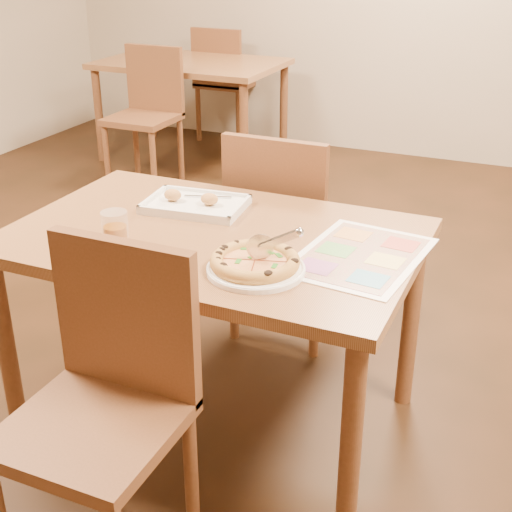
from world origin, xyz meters
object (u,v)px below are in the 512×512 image
at_px(appetizer_tray, 195,205).
at_px(chair_far, 282,215).
at_px(bg_chair_near, 149,99).
at_px(pizza, 255,261).
at_px(chair_near, 110,371).
at_px(glass_tumbler, 115,229).
at_px(bg_table, 191,73).
at_px(bg_chair_far, 222,71).
at_px(plate, 256,270).
at_px(pizza_cutter, 273,242).
at_px(dining_table, 214,257).
at_px(menu, 360,256).

bearing_deg(appetizer_tray, chair_far, 69.77).
height_order(bg_chair_near, pizza, bg_chair_near).
relative_size(pizza, appetizer_tray, 0.72).
relative_size(chair_near, glass_tumbler, 4.60).
xyz_separation_m(bg_table, pizza, (1.83, -2.99, 0.11)).
bearing_deg(chair_near, bg_table, 115.19).
relative_size(bg_chair_far, plate, 1.67).
xyz_separation_m(bg_chair_near, pizza_cutter, (1.88, -2.36, 0.24)).
bearing_deg(plate, bg_chair_far, 117.69).
distance_m(dining_table, plate, 0.33).
bearing_deg(glass_tumbler, pizza, -0.67).
bearing_deg(pizza_cutter, bg_table, 92.35).
bearing_deg(menu, dining_table, -177.74).
distance_m(glass_tumbler, menu, 0.75).
relative_size(chair_near, bg_table, 0.36).
xyz_separation_m(bg_table, bg_chair_far, (0.00, 0.50, -0.07)).
relative_size(bg_table, pizza_cutter, 9.41).
bearing_deg(pizza_cutter, appetizer_tray, 112.16).
relative_size(dining_table, chair_near, 2.77).
xyz_separation_m(dining_table, chair_far, (-0.00, 0.60, -0.07)).
distance_m(bg_table, bg_chair_far, 0.51).
height_order(chair_far, menu, chair_far).
bearing_deg(menu, chair_far, 129.53).
bearing_deg(pizza, pizza_cutter, 31.32).
distance_m(chair_near, pizza, 0.50).
xyz_separation_m(appetizer_tray, menu, (0.64, -0.15, -0.01)).
relative_size(bg_table, bg_chair_near, 2.77).
height_order(chair_near, menu, chair_near).
distance_m(chair_near, bg_chair_near, 3.22).
bearing_deg(dining_table, bg_table, 119.74).
xyz_separation_m(bg_table, bg_chair_near, (0.00, -0.60, -0.07)).
bearing_deg(dining_table, menu, 2.26).
xyz_separation_m(plate, pizza, (-0.01, 0.01, 0.02)).
bearing_deg(glass_tumbler, dining_table, 37.80).
height_order(plate, appetizer_tray, appetizer_tray).
bearing_deg(glass_tumbler, menu, 15.97).
height_order(chair_far, bg_chair_near, same).
distance_m(plate, appetizer_tray, 0.55).
distance_m(chair_far, bg_chair_far, 3.14).
relative_size(plate, pizza_cutter, 2.04).
height_order(chair_far, appetizer_tray, chair_far).
bearing_deg(appetizer_tray, menu, -13.46).
height_order(plate, glass_tumbler, glass_tumbler).
xyz_separation_m(plate, appetizer_tray, (-0.40, 0.37, 0.01)).
relative_size(bg_table, bg_chair_far, 2.77).
bearing_deg(pizza, bg_table, 121.46).
xyz_separation_m(chair_near, pizza, (0.23, 0.41, 0.18)).
bearing_deg(bg_chair_near, bg_table, 90.00).
xyz_separation_m(pizza_cutter, appetizer_tray, (-0.43, 0.34, -0.07)).
xyz_separation_m(bg_chair_far, pizza, (1.83, -3.50, 0.18)).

